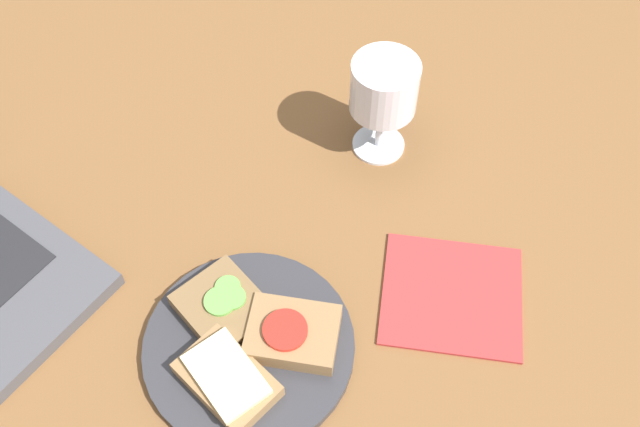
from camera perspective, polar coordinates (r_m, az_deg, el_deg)
wooden_table at (r=83.67cm, az=-2.17°, el=-4.52°), size 140.00×140.00×3.00cm
plate at (r=77.27cm, az=-5.69°, el=-10.52°), size 22.48×22.48×1.30cm
sandwich_with_tomato at (r=75.42cm, az=-2.24°, el=-9.56°), size 10.64×11.64×2.93cm
sandwich_with_cucumber at (r=77.67cm, az=-7.74°, el=-7.39°), size 9.71×10.59×2.42cm
sandwich_with_cheese at (r=74.05cm, az=-7.45°, el=-12.96°), size 7.68×10.79×2.67cm
wine_glass at (r=85.33cm, az=5.14°, el=9.81°), size 8.11×8.11×13.99cm
napkin at (r=81.41cm, az=10.50°, el=-6.45°), size 19.81×20.32×0.40cm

